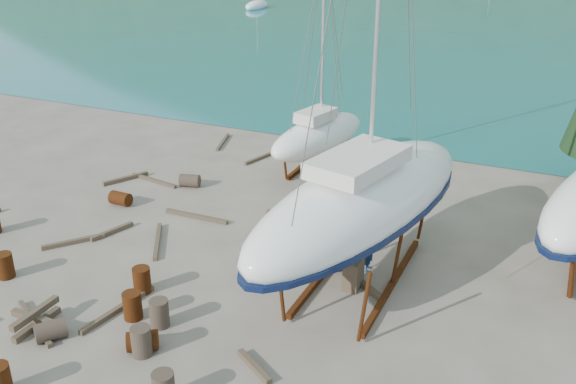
% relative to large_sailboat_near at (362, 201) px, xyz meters
% --- Properties ---
extents(ground, '(600.00, 600.00, 0.00)m').
position_rel_large_sailboat_near_xyz_m(ground, '(-3.55, -2.30, -2.91)').
color(ground, '#635A4E').
rests_on(ground, ground).
extents(moored_boat_left, '(2.00, 5.00, 6.05)m').
position_rel_large_sailboat_near_xyz_m(moored_boat_left, '(-33.55, 57.70, -2.53)').
color(moored_boat_left, white).
rests_on(moored_boat_left, ground).
extents(large_sailboat_near, '(5.85, 11.95, 18.10)m').
position_rel_large_sailboat_near_xyz_m(large_sailboat_near, '(0.00, 0.00, 0.00)').
color(large_sailboat_near, white).
rests_on(large_sailboat_near, ground).
extents(small_sailboat_shore, '(3.56, 6.95, 10.64)m').
position_rel_large_sailboat_near_xyz_m(small_sailboat_shore, '(-5.08, 8.74, -1.16)').
color(small_sailboat_shore, white).
rests_on(small_sailboat_shore, ground).
extents(worker, '(0.50, 0.66, 1.61)m').
position_rel_large_sailboat_near_xyz_m(worker, '(0.12, 0.72, -2.11)').
color(worker, '#12264F').
rests_on(worker, ground).
extents(drum_0, '(0.58, 0.58, 0.88)m').
position_rel_large_sailboat_near_xyz_m(drum_0, '(-10.95, -4.86, -2.47)').
color(drum_0, '#5D2A10').
rests_on(drum_0, ground).
extents(drum_1, '(0.99, 1.05, 0.58)m').
position_rel_large_sailboat_near_xyz_m(drum_1, '(-7.03, -6.89, -2.62)').
color(drum_1, '#2D2823').
rests_on(drum_1, ground).
extents(drum_2, '(0.89, 0.60, 0.58)m').
position_rel_large_sailboat_near_xyz_m(drum_2, '(-11.13, 1.51, -2.62)').
color(drum_2, '#5D2A10').
rests_on(drum_2, ground).
extents(drum_3, '(0.58, 0.58, 0.88)m').
position_rel_large_sailboat_near_xyz_m(drum_3, '(-6.52, -9.20, -2.47)').
color(drum_3, '#5D2A10').
rests_on(drum_3, ground).
extents(drum_4, '(1.00, 0.78, 0.58)m').
position_rel_large_sailboat_near_xyz_m(drum_4, '(-1.40, 10.49, -2.62)').
color(drum_4, '#5D2A10').
rests_on(drum_4, ground).
extents(drum_5, '(0.58, 0.58, 0.88)m').
position_rel_large_sailboat_near_xyz_m(drum_5, '(-4.20, -6.36, -2.47)').
color(drum_5, '#2D2823').
rests_on(drum_5, ground).
extents(drum_6, '(0.74, 0.97, 0.58)m').
position_rel_large_sailboat_near_xyz_m(drum_6, '(-0.92, 0.52, -2.62)').
color(drum_6, '#5D2A10').
rests_on(drum_6, ground).
extents(drum_9, '(1.00, 0.79, 0.58)m').
position_rel_large_sailboat_near_xyz_m(drum_9, '(-9.54, 4.42, -2.62)').
color(drum_9, '#2D2823').
rests_on(drum_9, ground).
extents(drum_10, '(0.58, 0.58, 0.88)m').
position_rel_large_sailboat_near_xyz_m(drum_10, '(-5.52, -5.03, -2.47)').
color(drum_10, '#5D2A10').
rests_on(drum_10, ground).
extents(drum_11, '(0.66, 0.93, 0.58)m').
position_rel_large_sailboat_near_xyz_m(drum_11, '(-0.71, 5.45, -2.62)').
color(drum_11, '#2D2823').
rests_on(drum_11, ground).
extents(drum_12, '(1.05, 0.98, 0.58)m').
position_rel_large_sailboat_near_xyz_m(drum_12, '(-4.32, -6.17, -2.62)').
color(drum_12, '#5D2A10').
rests_on(drum_12, ground).
extents(drum_14, '(0.58, 0.58, 0.88)m').
position_rel_large_sailboat_near_xyz_m(drum_14, '(-6.16, -3.69, -2.47)').
color(drum_14, '#5D2A10').
rests_on(drum_14, ground).
extents(drum_16, '(0.58, 0.58, 0.88)m').
position_rel_large_sailboat_near_xyz_m(drum_16, '(-4.54, -5.02, -2.47)').
color(drum_16, '#2D2823').
rests_on(drum_16, ground).
extents(timber_0, '(0.88, 2.49, 0.14)m').
position_rel_large_sailboat_near_xyz_m(timber_0, '(-11.17, 10.21, -2.84)').
color(timber_0, brown).
rests_on(timber_0, ground).
extents(timber_1, '(1.43, 1.09, 0.19)m').
position_rel_large_sailboat_near_xyz_m(timber_1, '(0.48, -0.53, -2.82)').
color(timber_1, brown).
rests_on(timber_1, ground).
extents(timber_2, '(1.18, 2.05, 0.19)m').
position_rel_large_sailboat_near_xyz_m(timber_2, '(-12.65, 3.79, -2.82)').
color(timber_2, brown).
rests_on(timber_2, ground).
extents(timber_3, '(2.56, 1.45, 0.15)m').
position_rel_large_sailboat_near_xyz_m(timber_3, '(-8.00, -6.58, -2.84)').
color(timber_3, brown).
rests_on(timber_3, ground).
extents(timber_4, '(0.72, 1.84, 0.17)m').
position_rel_large_sailboat_near_xyz_m(timber_4, '(-9.77, -0.78, -2.83)').
color(timber_4, brown).
rests_on(timber_4, ground).
extents(timber_5, '(0.60, 2.99, 0.16)m').
position_rel_large_sailboat_near_xyz_m(timber_5, '(-6.17, -4.94, -2.83)').
color(timber_5, brown).
rests_on(timber_5, ground).
extents(timber_6, '(1.89, 1.19, 0.19)m').
position_rel_large_sailboat_near_xyz_m(timber_6, '(-3.85, 8.84, -2.82)').
color(timber_6, brown).
rests_on(timber_6, ground).
extents(timber_7, '(1.41, 0.97, 0.17)m').
position_rel_large_sailboat_near_xyz_m(timber_7, '(-1.05, -5.63, -2.83)').
color(timber_7, brown).
rests_on(timber_7, ground).
extents(timber_8, '(1.72, 1.04, 0.19)m').
position_rel_large_sailboat_near_xyz_m(timber_8, '(-4.25, 2.91, -2.82)').
color(timber_8, brown).
rests_on(timber_8, ground).
extents(timber_9, '(0.70, 2.07, 0.15)m').
position_rel_large_sailboat_near_xyz_m(timber_9, '(-8.25, 8.82, -2.84)').
color(timber_9, brown).
rests_on(timber_9, ground).
extents(timber_10, '(2.84, 0.22, 0.16)m').
position_rel_large_sailboat_near_xyz_m(timber_10, '(-7.52, 1.73, -2.83)').
color(timber_10, brown).
rests_on(timber_10, ground).
extents(timber_11, '(1.60, 2.47, 0.15)m').
position_rel_large_sailboat_near_xyz_m(timber_11, '(-7.71, -0.69, -2.84)').
color(timber_11, brown).
rests_on(timber_11, ground).
extents(timber_12, '(1.58, 1.91, 0.17)m').
position_rel_large_sailboat_near_xyz_m(timber_12, '(-10.53, -2.05, -2.83)').
color(timber_12, brown).
rests_on(timber_12, ground).
extents(timber_15, '(2.69, 0.60, 0.15)m').
position_rel_large_sailboat_near_xyz_m(timber_15, '(-11.35, 4.18, -2.84)').
color(timber_15, brown).
rests_on(timber_15, ground).
extents(timber_pile_fore, '(1.80, 1.80, 0.60)m').
position_rel_large_sailboat_near_xyz_m(timber_pile_fore, '(-7.85, -6.63, -2.61)').
color(timber_pile_fore, brown).
rests_on(timber_pile_fore, ground).
extents(timber_pile_aft, '(1.80, 1.80, 0.60)m').
position_rel_large_sailboat_near_xyz_m(timber_pile_aft, '(-0.85, 4.87, -2.61)').
color(timber_pile_aft, brown).
rests_on(timber_pile_aft, ground).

